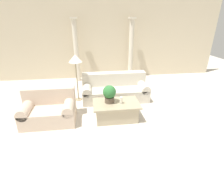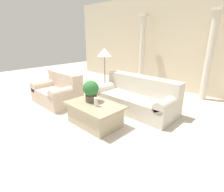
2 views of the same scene
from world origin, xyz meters
TOP-DOWN VIEW (x-y plane):
  - ground_plane at (0.00, 0.00)m, footprint 16.00×16.00m
  - wall_back at (0.00, 3.24)m, footprint 10.00×0.06m
  - sofa_long at (0.06, 0.82)m, footprint 2.11×0.91m
  - loveseat at (-1.83, -0.29)m, footprint 1.32×0.91m
  - coffee_table at (-0.09, -0.44)m, footprint 1.21×0.78m
  - potted_plant at (-0.26, -0.39)m, footprint 0.34×0.34m
  - pillar_candle at (0.03, -0.50)m, footprint 0.08×0.08m
  - floor_lamp at (-1.15, 0.88)m, footprint 0.42×0.42m
  - column_left at (-1.23, 2.85)m, footprint 0.27×0.27m
  - column_right at (1.04, 2.85)m, footprint 0.27×0.27m

SIDE VIEW (x-z plane):
  - ground_plane at x=0.00m, z-range 0.00..0.00m
  - coffee_table at x=-0.09m, z-range 0.01..0.47m
  - sofa_long at x=0.06m, z-range -0.09..0.75m
  - loveseat at x=-1.83m, z-range -0.08..0.76m
  - pillar_candle at x=0.03m, z-range 0.47..0.65m
  - potted_plant at x=-0.26m, z-range 0.49..0.96m
  - column_left at x=-1.23m, z-range 0.03..2.55m
  - column_right at x=1.04m, z-range 0.03..2.55m
  - floor_lamp at x=-1.15m, z-range 0.56..2.06m
  - wall_back at x=0.00m, z-range 0.00..3.20m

